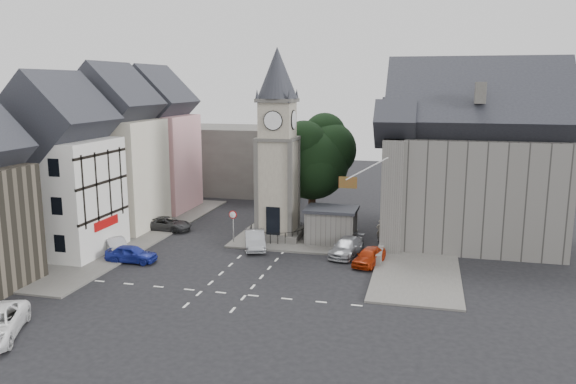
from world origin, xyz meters
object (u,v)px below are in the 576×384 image
(car_east_red, at_px, (369,256))
(stone_shelter, at_px, (331,225))
(pedestrian, at_px, (380,230))
(car_west_blue, at_px, (131,254))
(clock_tower, at_px, (277,145))

(car_east_red, bearing_deg, stone_shelter, 143.19)
(stone_shelter, bearing_deg, pedestrian, 25.04)
(car_west_blue, distance_m, pedestrian, 20.60)
(car_west_blue, distance_m, car_east_red, 17.87)
(stone_shelter, relative_size, car_west_blue, 1.11)
(clock_tower, xyz_separation_m, car_east_red, (8.50, -5.45, -7.47))
(clock_tower, bearing_deg, car_east_red, -32.65)
(car_west_blue, xyz_separation_m, car_east_red, (17.47, 3.75, -0.01))
(car_west_blue, bearing_deg, pedestrian, -61.79)
(stone_shelter, bearing_deg, car_east_red, -53.25)
(clock_tower, relative_size, stone_shelter, 3.78)
(car_east_red, bearing_deg, clock_tower, 163.79)
(clock_tower, bearing_deg, pedestrian, 8.75)
(pedestrian, bearing_deg, car_east_red, 63.67)
(stone_shelter, xyz_separation_m, car_west_blue, (-13.77, -8.70, -0.89))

